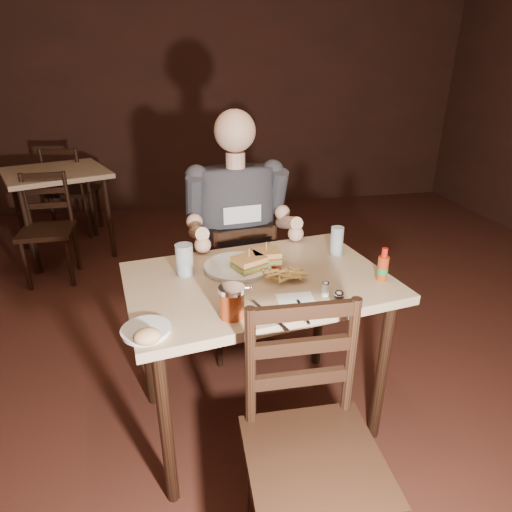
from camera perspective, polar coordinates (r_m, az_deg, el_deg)
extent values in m
plane|color=black|center=(2.36, 3.98, -18.34)|extent=(7.00, 7.00, 0.00)
plane|color=#391C14|center=(5.21, -6.09, 21.76)|extent=(6.00, 0.00, 6.00)
cube|color=tan|center=(1.82, 0.30, -3.51)|extent=(1.19, 0.89, 0.04)
cylinder|color=black|center=(1.73, -11.90, -21.67)|extent=(0.05, 0.05, 0.73)
cylinder|color=black|center=(2.18, -14.39, -11.09)|extent=(0.05, 0.05, 0.73)
cylinder|color=black|center=(2.01, 16.39, -14.59)|extent=(0.05, 0.05, 0.73)
cylinder|color=black|center=(2.41, 8.43, -6.85)|extent=(0.05, 0.05, 0.73)
cube|color=tan|center=(4.13, -25.20, 10.02)|extent=(1.04, 1.04, 0.04)
cylinder|color=black|center=(3.89, -27.98, 2.76)|extent=(0.04, 0.04, 0.73)
cylinder|color=black|center=(4.50, -29.03, 5.15)|extent=(0.04, 0.04, 0.73)
cylinder|color=black|center=(3.98, -18.95, 4.75)|extent=(0.04, 0.04, 0.73)
cylinder|color=black|center=(4.58, -21.16, 6.86)|extent=(0.04, 0.04, 0.73)
cylinder|color=white|center=(1.88, -2.46, -1.55)|extent=(0.33, 0.33, 0.02)
ellipsoid|color=maroon|center=(1.83, 3.00, -1.87)|extent=(0.05, 0.05, 0.01)
cylinder|color=silver|center=(1.83, -9.50, -0.51)|extent=(0.09, 0.09, 0.14)
cylinder|color=silver|center=(2.04, 10.71, 1.97)|extent=(0.07, 0.07, 0.14)
cube|color=white|center=(1.64, 5.42, -6.04)|extent=(0.15, 0.14, 0.00)
cube|color=silver|center=(1.54, 1.70, -7.86)|extent=(0.09, 0.22, 0.01)
cube|color=silver|center=(1.57, 6.28, -7.40)|extent=(0.02, 0.16, 0.01)
cylinder|color=white|center=(1.50, -14.43, -9.67)|extent=(0.19, 0.19, 0.01)
ellipsoid|color=tan|center=(1.41, -14.32, -10.36)|extent=(0.10, 0.09, 0.05)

